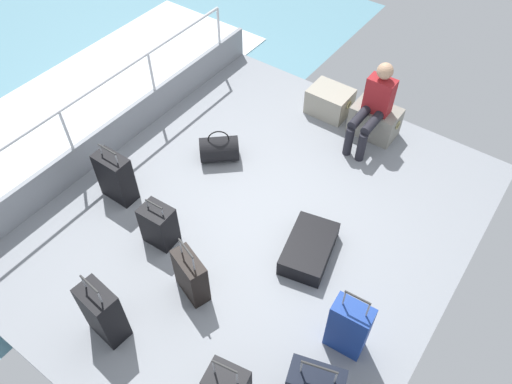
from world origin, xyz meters
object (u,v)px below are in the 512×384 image
object	(u,v)px
cargo_crate_0	(330,101)
suitcase_6	(116,177)
suitcase_7	(191,276)
suitcase_2	(159,225)
suitcase_4	(103,313)
suitcase_0	(349,327)
cargo_crate_1	(375,121)
suitcase_1	(309,248)
passenger_seated	(374,105)
duffel_bag	(219,149)

from	to	relation	value
cargo_crate_0	suitcase_6	size ratio (longest dim) A/B	0.78
suitcase_7	suitcase_2	bearing A→B (deg)	157.72
suitcase_4	suitcase_6	bearing A→B (deg)	132.85
suitcase_4	suitcase_7	size ratio (longest dim) A/B	1.13
cargo_crate_0	suitcase_6	bearing A→B (deg)	-113.66
suitcase_0	suitcase_4	world-z (taller)	suitcase_0
cargo_crate_1	suitcase_7	bearing A→B (deg)	-96.80
cargo_crate_1	suitcase_2	size ratio (longest dim) A/B	1.05
cargo_crate_1	suitcase_2	world-z (taller)	suitcase_2
suitcase_1	cargo_crate_1	bearing A→B (deg)	98.76
cargo_crate_0	suitcase_7	xyz separation A→B (m)	(0.32, -3.29, 0.09)
cargo_crate_0	suitcase_0	size ratio (longest dim) A/B	0.68
passenger_seated	suitcase_1	world-z (taller)	passenger_seated
cargo_crate_0	suitcase_4	distance (m)	4.08
cargo_crate_0	suitcase_7	distance (m)	3.30
cargo_crate_1	suitcase_4	world-z (taller)	suitcase_4
cargo_crate_1	duffel_bag	world-z (taller)	duffel_bag
cargo_crate_0	suitcase_7	size ratio (longest dim) A/B	0.79
suitcase_6	cargo_crate_1	bearing A→B (deg)	55.06
cargo_crate_0	suitcase_7	world-z (taller)	suitcase_7
suitcase_0	suitcase_1	size ratio (longest dim) A/B	1.06
cargo_crate_1	suitcase_2	xyz separation A→B (m)	(-1.09, -2.96, 0.05)
passenger_seated	suitcase_0	distance (m)	2.91
suitcase_1	suitcase_6	world-z (taller)	suitcase_6
cargo_crate_1	suitcase_7	xyz separation A→B (m)	(-0.39, -3.25, 0.07)
suitcase_2	suitcase_6	xyz separation A→B (m)	(-0.84, 0.19, 0.06)
suitcase_4	duffel_bag	bearing A→B (deg)	104.01
suitcase_6	suitcase_7	size ratio (longest dim) A/B	1.02
suitcase_1	suitcase_7	bearing A→B (deg)	-124.19
cargo_crate_1	suitcase_1	world-z (taller)	cargo_crate_1
suitcase_7	duffel_bag	xyz separation A→B (m)	(-0.98, 1.66, -0.11)
suitcase_0	suitcase_4	bearing A→B (deg)	-147.91
cargo_crate_1	cargo_crate_0	bearing A→B (deg)	176.80
cargo_crate_0	suitcase_6	world-z (taller)	suitcase_6
suitcase_7	suitcase_1	bearing A→B (deg)	55.81
cargo_crate_0	suitcase_1	bearing A→B (deg)	-64.91
suitcase_6	suitcase_7	world-z (taller)	suitcase_6
suitcase_0	suitcase_6	distance (m)	3.08
passenger_seated	suitcase_2	xyz separation A→B (m)	(-1.09, -2.77, -0.34)
cargo_crate_1	passenger_seated	world-z (taller)	passenger_seated
cargo_crate_1	suitcase_7	size ratio (longest dim) A/B	0.85
passenger_seated	suitcase_2	bearing A→B (deg)	-111.46
suitcase_7	passenger_seated	bearing A→B (deg)	82.80
suitcase_0	suitcase_1	distance (m)	1.08
cargo_crate_1	suitcase_1	distance (m)	2.21
cargo_crate_0	suitcase_6	xyz separation A→B (m)	(-1.23, -2.81, 0.13)
cargo_crate_0	suitcase_4	world-z (taller)	suitcase_4
suitcase_0	suitcase_7	world-z (taller)	suitcase_0
suitcase_4	suitcase_1	bearing A→B (deg)	59.67
passenger_seated	suitcase_4	world-z (taller)	passenger_seated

